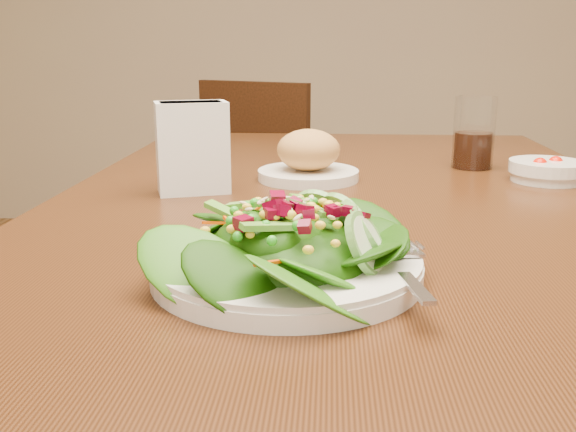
# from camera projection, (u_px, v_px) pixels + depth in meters

# --- Properties ---
(dining_table) EXTENTS (0.90, 1.40, 0.75)m
(dining_table) POSITION_uv_depth(u_px,v_px,m) (350.00, 260.00, 0.99)
(dining_table) COLOR #42220F
(dining_table) RESTS_ON ground_plane
(chair_far) EXTENTS (0.53, 0.53, 0.86)m
(chair_far) POSITION_uv_depth(u_px,v_px,m) (273.00, 203.00, 2.15)
(chair_far) COLOR black
(chair_far) RESTS_ON ground_plane
(salad_plate) EXTENTS (0.27, 0.27, 0.08)m
(salad_plate) POSITION_uv_depth(u_px,v_px,m) (296.00, 250.00, 0.63)
(salad_plate) COLOR silver
(salad_plate) RESTS_ON dining_table
(bread_plate) EXTENTS (0.17, 0.17, 0.09)m
(bread_plate) POSITION_uv_depth(u_px,v_px,m) (308.00, 159.00, 1.08)
(bread_plate) COLOR silver
(bread_plate) RESTS_ON dining_table
(tomato_bowl) EXTENTS (0.12, 0.12, 0.04)m
(tomato_bowl) POSITION_uv_depth(u_px,v_px,m) (547.00, 171.00, 1.07)
(tomato_bowl) COLOR silver
(tomato_bowl) RESTS_ON dining_table
(drinking_glass) EXTENTS (0.08, 0.08, 0.13)m
(drinking_glass) POSITION_uv_depth(u_px,v_px,m) (474.00, 138.00, 1.18)
(drinking_glass) COLOR silver
(drinking_glass) RESTS_ON dining_table
(napkin_holder) EXTENTS (0.12, 0.09, 0.14)m
(napkin_holder) POSITION_uv_depth(u_px,v_px,m) (192.00, 145.00, 0.98)
(napkin_holder) COLOR white
(napkin_holder) RESTS_ON dining_table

